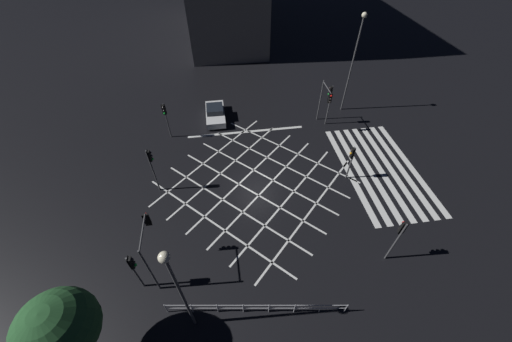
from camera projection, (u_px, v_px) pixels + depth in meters
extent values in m
plane|color=black|center=(256.00, 182.00, 22.98)|extent=(200.00, 200.00, 0.00)
cube|color=silver|center=(349.00, 172.00, 23.79)|extent=(11.11, 0.50, 0.01)
cube|color=silver|center=(359.00, 171.00, 23.88)|extent=(11.11, 0.50, 0.01)
cube|color=silver|center=(369.00, 170.00, 23.97)|extent=(11.11, 0.50, 0.01)
cube|color=silver|center=(380.00, 169.00, 24.06)|extent=(11.11, 0.50, 0.01)
cube|color=silver|center=(390.00, 168.00, 24.16)|extent=(11.11, 0.50, 0.01)
cube|color=silver|center=(400.00, 166.00, 24.25)|extent=(11.11, 0.50, 0.01)
cube|color=silver|center=(409.00, 165.00, 24.34)|extent=(11.11, 0.50, 0.01)
cube|color=silver|center=(289.00, 150.00, 25.76)|extent=(9.70, 9.70, 0.01)
cube|color=silver|center=(310.00, 212.00, 20.91)|extent=(9.70, 9.70, 0.01)
cube|color=silver|center=(276.00, 162.00, 24.65)|extent=(9.70, 9.70, 0.01)
cube|color=silver|center=(287.00, 199.00, 21.74)|extent=(9.70, 9.70, 0.01)
cube|color=silver|center=(263.00, 175.00, 23.53)|extent=(9.70, 9.70, 0.01)
cube|color=silver|center=(266.00, 188.00, 22.57)|extent=(9.70, 9.70, 0.01)
cube|color=silver|center=(249.00, 190.00, 22.42)|extent=(9.70, 9.70, 0.01)
cube|color=silver|center=(246.00, 177.00, 23.39)|extent=(9.70, 9.70, 0.01)
cube|color=silver|center=(232.00, 206.00, 21.31)|extent=(9.70, 9.70, 0.01)
cube|color=silver|center=(228.00, 167.00, 24.22)|extent=(9.70, 9.70, 0.01)
cube|color=silver|center=(215.00, 224.00, 20.20)|extent=(9.70, 9.70, 0.01)
cube|color=silver|center=(211.00, 157.00, 25.04)|extent=(9.70, 9.70, 0.01)
cube|color=silver|center=(246.00, 132.00, 27.61)|extent=(0.30, 11.11, 0.01)
cube|color=beige|center=(193.00, 5.00, 49.60)|extent=(1.40, 0.06, 1.80)
cube|color=beige|center=(193.00, 11.00, 47.10)|extent=(1.40, 0.06, 1.80)
cube|color=black|center=(193.00, 18.00, 44.61)|extent=(1.40, 0.06, 1.80)
cube|color=black|center=(192.00, 26.00, 42.11)|extent=(1.40, 0.06, 1.80)
cube|color=black|center=(192.00, 36.00, 39.62)|extent=(1.40, 0.06, 1.80)
cube|color=black|center=(192.00, 46.00, 37.12)|extent=(1.40, 0.06, 1.80)
cube|color=black|center=(188.00, 6.00, 37.00)|extent=(1.40, 0.06, 1.80)
cube|color=beige|center=(187.00, 15.00, 34.51)|extent=(1.40, 0.06, 1.80)
cylinder|color=#424244|center=(320.00, 101.00, 27.56)|extent=(0.11, 0.11, 4.28)
cylinder|color=#424244|center=(327.00, 88.00, 25.40)|extent=(2.12, 0.09, 0.09)
cube|color=black|center=(330.00, 98.00, 24.99)|extent=(0.16, 0.28, 0.90)
sphere|color=red|center=(331.00, 96.00, 24.69)|extent=(0.18, 0.18, 0.18)
sphere|color=black|center=(331.00, 99.00, 24.91)|extent=(0.18, 0.18, 0.18)
sphere|color=black|center=(330.00, 102.00, 25.12)|extent=(0.18, 0.18, 0.18)
cube|color=black|center=(330.00, 98.00, 25.05)|extent=(0.02, 0.36, 0.98)
cylinder|color=#424244|center=(153.00, 171.00, 20.99)|extent=(0.11, 0.11, 4.06)
cube|color=black|center=(150.00, 156.00, 19.91)|extent=(0.28, 0.16, 0.90)
sphere|color=black|center=(150.00, 153.00, 19.71)|extent=(0.18, 0.18, 0.18)
sphere|color=black|center=(151.00, 156.00, 19.92)|extent=(0.18, 0.18, 0.18)
sphere|color=green|center=(152.00, 159.00, 20.13)|extent=(0.18, 0.18, 0.18)
cube|color=black|center=(148.00, 156.00, 19.90)|extent=(0.36, 0.02, 0.98)
cylinder|color=#424244|center=(136.00, 273.00, 15.89)|extent=(0.11, 0.11, 3.39)
cube|color=black|center=(132.00, 263.00, 15.05)|extent=(0.28, 0.16, 0.90)
sphere|color=black|center=(132.00, 260.00, 14.84)|extent=(0.18, 0.18, 0.18)
sphere|color=black|center=(134.00, 262.00, 15.06)|extent=(0.18, 0.18, 0.18)
sphere|color=green|center=(135.00, 265.00, 15.27)|extent=(0.18, 0.18, 0.18)
cube|color=black|center=(130.00, 263.00, 15.04)|extent=(0.36, 0.02, 0.98)
cylinder|color=#424244|center=(350.00, 164.00, 22.19)|extent=(0.11, 0.11, 3.21)
cube|color=black|center=(352.00, 153.00, 21.39)|extent=(0.28, 0.16, 0.90)
sphere|color=black|center=(352.00, 150.00, 21.16)|extent=(0.18, 0.18, 0.18)
sphere|color=orange|center=(351.00, 153.00, 21.38)|extent=(0.18, 0.18, 0.18)
sphere|color=black|center=(350.00, 156.00, 21.59)|extent=(0.18, 0.18, 0.18)
cube|color=black|center=(353.00, 153.00, 21.40)|extent=(0.36, 0.02, 0.98)
cylinder|color=#424244|center=(395.00, 243.00, 16.99)|extent=(0.11, 0.11, 3.82)
cube|color=black|center=(403.00, 228.00, 16.08)|extent=(0.16, 0.28, 0.90)
sphere|color=red|center=(404.00, 223.00, 15.94)|extent=(0.18, 0.18, 0.18)
sphere|color=black|center=(402.00, 226.00, 16.16)|extent=(0.18, 0.18, 0.18)
sphere|color=black|center=(400.00, 229.00, 16.37)|extent=(0.18, 0.18, 0.18)
cube|color=black|center=(403.00, 229.00, 16.02)|extent=(0.02, 0.36, 0.98)
cylinder|color=#424244|center=(329.00, 106.00, 27.06)|extent=(0.11, 0.11, 4.14)
cube|color=black|center=(331.00, 91.00, 25.92)|extent=(0.28, 0.16, 0.90)
sphere|color=black|center=(330.00, 88.00, 25.70)|extent=(0.18, 0.18, 0.18)
sphere|color=black|center=(329.00, 91.00, 25.91)|extent=(0.18, 0.18, 0.18)
sphere|color=green|center=(329.00, 94.00, 26.12)|extent=(0.18, 0.18, 0.18)
cube|color=black|center=(331.00, 91.00, 25.93)|extent=(0.36, 0.02, 0.98)
cylinder|color=#424244|center=(167.00, 121.00, 25.80)|extent=(0.11, 0.11, 3.58)
cube|color=black|center=(164.00, 110.00, 24.79)|extent=(0.16, 0.28, 0.90)
sphere|color=black|center=(163.00, 108.00, 24.50)|extent=(0.18, 0.18, 0.18)
sphere|color=black|center=(164.00, 111.00, 24.71)|extent=(0.18, 0.18, 0.18)
sphere|color=green|center=(165.00, 114.00, 24.93)|extent=(0.18, 0.18, 0.18)
cube|color=black|center=(164.00, 109.00, 24.85)|extent=(0.02, 0.36, 0.98)
cylinder|color=#424244|center=(150.00, 271.00, 15.41)|extent=(0.11, 0.11, 4.43)
cylinder|color=#424244|center=(142.00, 232.00, 14.74)|extent=(2.30, 0.09, 0.09)
cube|color=black|center=(147.00, 219.00, 15.86)|extent=(0.16, 0.28, 0.90)
sphere|color=red|center=(146.00, 214.00, 15.72)|extent=(0.18, 0.18, 0.18)
sphere|color=black|center=(147.00, 218.00, 15.94)|extent=(0.18, 0.18, 0.18)
sphere|color=black|center=(149.00, 221.00, 16.15)|extent=(0.18, 0.18, 0.18)
cube|color=black|center=(147.00, 220.00, 15.80)|extent=(0.02, 0.36, 0.98)
cylinder|color=#424244|center=(351.00, 68.00, 27.12)|extent=(0.14, 0.14, 9.07)
sphere|color=#F4EAC6|center=(364.00, 15.00, 23.79)|extent=(0.45, 0.45, 0.45)
cylinder|color=#424244|center=(183.00, 297.00, 13.05)|extent=(0.14, 0.14, 7.30)
sphere|color=#F4EAC6|center=(164.00, 257.00, 10.35)|extent=(0.46, 0.46, 0.46)
sphere|color=#235128|center=(58.00, 328.00, 11.78)|extent=(3.28, 3.28, 3.28)
cube|color=silver|center=(215.00, 114.00, 28.81)|extent=(4.20, 1.84, 0.62)
cube|color=black|center=(215.00, 109.00, 28.48)|extent=(1.76, 1.62, 0.50)
sphere|color=white|center=(222.00, 126.00, 27.48)|extent=(0.16, 0.16, 0.16)
sphere|color=white|center=(210.00, 127.00, 27.37)|extent=(0.16, 0.16, 0.16)
cylinder|color=black|center=(224.00, 123.00, 28.11)|extent=(0.65, 0.20, 0.65)
cylinder|color=black|center=(208.00, 124.00, 27.95)|extent=(0.65, 0.20, 0.65)
cylinder|color=black|center=(223.00, 108.00, 29.92)|extent=(0.65, 0.20, 0.65)
cylinder|color=black|center=(207.00, 109.00, 29.75)|extent=(0.65, 0.20, 0.65)
cylinder|color=#B7B7BC|center=(166.00, 308.00, 15.68)|extent=(0.05, 0.05, 1.05)
cylinder|color=#B7B7BC|center=(192.00, 308.00, 15.68)|extent=(0.05, 0.05, 1.05)
cylinder|color=#B7B7BC|center=(218.00, 308.00, 15.68)|extent=(0.05, 0.05, 1.05)
cylinder|color=#B7B7BC|center=(243.00, 308.00, 15.68)|extent=(0.05, 0.05, 1.05)
cylinder|color=#B7B7BC|center=(269.00, 308.00, 15.68)|extent=(0.05, 0.05, 1.05)
cylinder|color=#B7B7BC|center=(294.00, 308.00, 15.68)|extent=(0.05, 0.05, 1.05)
cylinder|color=#B7B7BC|center=(320.00, 308.00, 15.68)|extent=(0.05, 0.05, 1.05)
cylinder|color=#B7B7BC|center=(346.00, 308.00, 15.68)|extent=(0.05, 0.05, 1.05)
cylinder|color=#B7B7BC|center=(256.00, 305.00, 15.33)|extent=(1.49, 9.80, 0.04)
cylinder|color=#B7B7BC|center=(256.00, 308.00, 15.64)|extent=(1.49, 9.80, 0.04)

